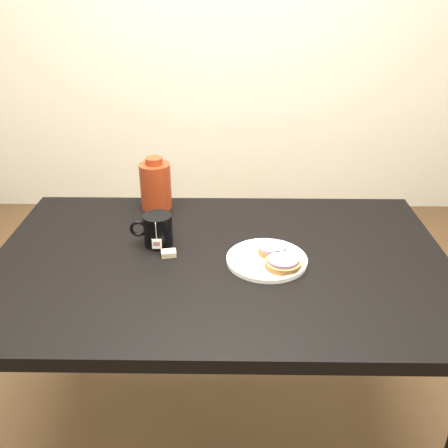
% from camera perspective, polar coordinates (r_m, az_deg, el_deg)
% --- Properties ---
extents(ground_plane, '(4.00, 4.00, 0.00)m').
position_cam_1_polar(ground_plane, '(2.02, -0.34, -22.48)').
color(ground_plane, brown).
extents(wall_back, '(3.50, 0.02, 2.70)m').
position_cam_1_polar(wall_back, '(3.32, 0.34, 23.84)').
color(wall_back, beige).
rests_on(wall_back, ground_plane).
extents(table, '(1.40, 0.90, 0.75)m').
position_cam_1_polar(table, '(1.57, -0.41, -6.52)').
color(table, black).
rests_on(table, ground_plane).
extents(plate, '(0.24, 0.24, 0.02)m').
position_cam_1_polar(plate, '(1.51, 4.91, -4.02)').
color(plate, white).
rests_on(plate, table).
extents(bagel_back, '(0.09, 0.09, 0.03)m').
position_cam_1_polar(bagel_back, '(1.53, 5.54, -2.88)').
color(bagel_back, brown).
rests_on(bagel_back, plate).
extents(bagel_front, '(0.12, 0.12, 0.03)m').
position_cam_1_polar(bagel_front, '(1.47, 6.73, -4.43)').
color(bagel_front, brown).
rests_on(bagel_front, plate).
extents(mug, '(0.14, 0.10, 0.10)m').
position_cam_1_polar(mug, '(1.60, -7.64, -0.65)').
color(mug, black).
rests_on(mug, table).
extents(teabag_pouch, '(0.05, 0.04, 0.02)m').
position_cam_1_polar(teabag_pouch, '(1.55, -6.34, -3.36)').
color(teabag_pouch, '#C6B793').
rests_on(teabag_pouch, table).
extents(bagel_package, '(0.14, 0.14, 0.19)m').
position_cam_1_polar(bagel_package, '(1.84, -7.82, 4.44)').
color(bagel_package, '#5D1A0C').
rests_on(bagel_package, table).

